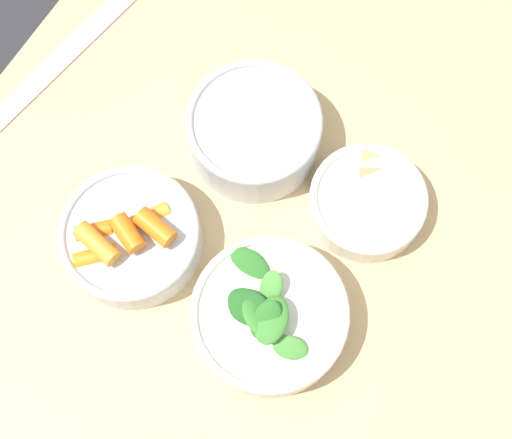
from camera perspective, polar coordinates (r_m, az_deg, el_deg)
ground_plane at (r=1.60m, az=1.89°, el=-8.91°), size 10.00×10.00×0.00m
dining_table at (r=0.98m, az=3.04°, el=-3.07°), size 1.05×0.89×0.75m
bowl_carrots at (r=0.84m, az=-10.02°, el=-1.40°), size 0.16×0.16×0.07m
bowl_greens at (r=0.81m, az=1.04°, el=-7.69°), size 0.18×0.18×0.09m
bowl_beans_hotdog at (r=0.88m, az=-0.14°, el=6.99°), size 0.16×0.16×0.07m
bowl_cookies at (r=0.86m, az=8.89°, el=1.46°), size 0.14×0.14×0.04m
ruler at (r=1.00m, az=-13.79°, el=13.80°), size 0.33×0.08×0.00m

